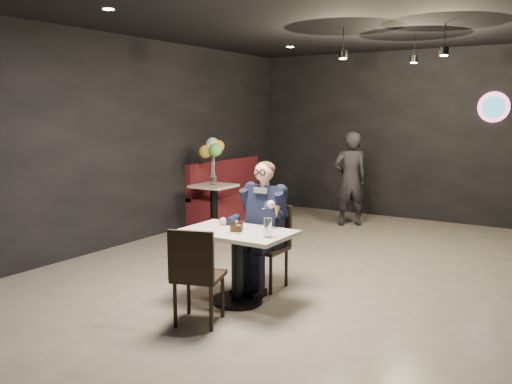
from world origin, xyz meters
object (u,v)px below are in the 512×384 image
Objects in this scene: chair_far at (265,247)px; seated_man at (265,224)px; passerby at (350,179)px; main_table at (237,267)px; balloon_vase at (214,180)px; sundae_glass at (268,227)px; booth_bench at (233,189)px; chair_near at (199,274)px; side_table at (214,207)px.

seated_man is (0.00, -0.00, 0.26)m from chair_far.
seated_man is 3.64m from passerby.
balloon_vase is (-2.24, 2.62, 0.45)m from main_table.
sundae_glass is 1.15× the size of balloon_vase.
booth_bench is 2.12m from passerby.
chair_far reaches higher than main_table.
seated_man is 3.99m from booth_bench.
side_table is (-2.24, 3.25, -0.08)m from chair_near.
balloon_vase is at bearing 130.44° from main_table.
booth_bench is at bearing 106.70° from side_table.
sundae_glass is at bearing -51.52° from booth_bench.
sundae_glass is at bearing -10.40° from main_table.
side_table is at bearing 130.44° from main_table.
main_table is 1.44× the size of side_table.
booth_bench is 1.09m from balloon_vase.
chair_far is 5.02× the size of sundae_glass.
passerby reaches higher than balloon_vase.
passerby is at bearing 41.51° from side_table.
chair_near is 0.44× the size of booth_bench.
booth_bench reaches higher than side_table.
passerby is (1.73, 1.53, -0.03)m from balloon_vase.
seated_man reaches higher than chair_near.
chair_near is at bearing -90.00° from main_table.
booth_bench is (-2.54, 3.62, 0.15)m from main_table.
sundae_glass is 0.11× the size of passerby.
chair_far is 0.64× the size of seated_man.
seated_man is 3.05m from balloon_vase.
main_table is at bearing 71.58° from chair_near.
main_table is 1.20× the size of chair_near.
balloon_vase is at bearing 137.16° from chair_far.
main_table is at bearing -90.00° from seated_man.
seated_man is 3.07m from side_table.
chair_far is 1.00× the size of chair_near.
booth_bench is at bearing 129.53° from seated_man.
chair_near is at bearing -55.44° from balloon_vase.
main_table is 0.65m from seated_man.
side_table is 4.78× the size of balloon_vase.
main_table is 6.00× the size of sundae_glass.
balloon_vase reaches higher than side_table.
sundae_glass is (0.40, -0.07, 0.47)m from main_table.
balloon_vase is (0.00, 0.00, 0.45)m from side_table.
passerby reaches higher than side_table.
seated_man is at bearing 122.87° from sundae_glass.
chair_near is at bearing 59.05° from passerby.
main_table is at bearing 169.60° from sundae_glass.
passerby reaches higher than chair_far.
passerby is at bearing 102.10° from sundae_glass.
main_table is at bearing -90.00° from chair_far.
seated_man is (0.00, 0.55, 0.34)m from main_table.
sundae_glass is 0.24× the size of side_table.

